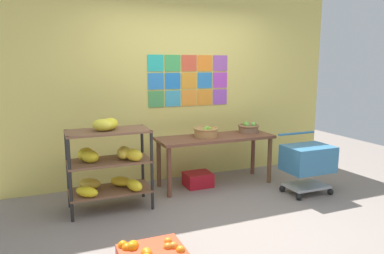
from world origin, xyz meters
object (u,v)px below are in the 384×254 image
banana_shelf_unit (109,160)px  shopping_cart (308,161)px  fruit_basket_right (206,132)px  display_table (215,143)px  fruit_basket_left (248,128)px  produce_crate_under_table (198,179)px

banana_shelf_unit → shopping_cart: bearing=-10.7°
fruit_basket_right → display_table: bearing=-12.6°
banana_shelf_unit → fruit_basket_left: (2.09, 0.38, 0.18)m
display_table → fruit_basket_left: (0.58, 0.08, 0.16)m
display_table → shopping_cart: bearing=-38.8°
shopping_cart → fruit_basket_right: bearing=148.1°
display_table → produce_crate_under_table: display_table is taller
display_table → produce_crate_under_table: (-0.25, 0.02, -0.51)m
produce_crate_under_table → fruit_basket_left: bearing=3.9°
banana_shelf_unit → shopping_cart: 2.52m
banana_shelf_unit → produce_crate_under_table: size_ratio=2.93×
fruit_basket_right → shopping_cart: bearing=-36.3°
fruit_basket_left → produce_crate_under_table: fruit_basket_left is taller
banana_shelf_unit → fruit_basket_left: banana_shelf_unit is taller
banana_shelf_unit → fruit_basket_right: size_ratio=3.10×
fruit_basket_right → produce_crate_under_table: fruit_basket_right is taller
banana_shelf_unit → shopping_cart: banana_shelf_unit is taller
banana_shelf_unit → display_table: bearing=11.3°
shopping_cart → produce_crate_under_table: bearing=151.0°
banana_shelf_unit → display_table: banana_shelf_unit is taller
display_table → banana_shelf_unit: bearing=-168.7°
display_table → fruit_basket_right: 0.21m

